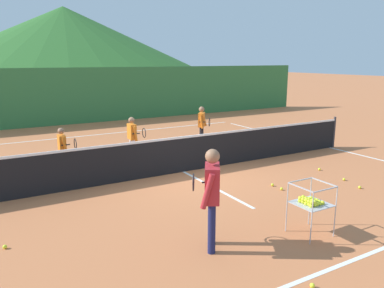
% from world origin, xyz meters
% --- Properties ---
extents(ground_plane, '(120.00, 120.00, 0.00)m').
position_xyz_m(ground_plane, '(0.00, 0.00, 0.00)').
color(ground_plane, '#C67042').
extents(line_baseline_near, '(11.40, 0.08, 0.01)m').
position_xyz_m(line_baseline_near, '(0.00, -5.30, 0.00)').
color(line_baseline_near, white).
rests_on(line_baseline_near, ground).
extents(line_baseline_far, '(11.40, 0.08, 0.01)m').
position_xyz_m(line_baseline_far, '(0.00, 6.21, 0.00)').
color(line_baseline_far, white).
rests_on(line_baseline_far, ground).
extents(line_sideline_east, '(0.08, 11.50, 0.01)m').
position_xyz_m(line_sideline_east, '(5.70, 0.00, 0.00)').
color(line_sideline_east, white).
rests_on(line_sideline_east, ground).
extents(line_service_center, '(0.08, 5.96, 0.01)m').
position_xyz_m(line_service_center, '(0.00, 0.00, 0.00)').
color(line_service_center, white).
rests_on(line_service_center, ground).
extents(tennis_net, '(11.79, 0.08, 1.05)m').
position_xyz_m(tennis_net, '(0.00, 0.00, 0.50)').
color(tennis_net, '#333338').
rests_on(tennis_net, ground).
extents(instructor, '(0.54, 0.81, 1.63)m').
position_xyz_m(instructor, '(-1.64, -3.90, 0.98)').
color(instructor, '#191E4C').
rests_on(instructor, ground).
extents(student_0, '(0.40, 0.60, 1.22)m').
position_xyz_m(student_0, '(-2.79, 1.48, 0.73)').
color(student_0, navy).
rests_on(student_0, ground).
extents(student_1, '(0.41, 0.64, 1.30)m').
position_xyz_m(student_1, '(-0.72, 1.81, 0.78)').
color(student_1, silver).
rests_on(student_1, ground).
extents(student_2, '(0.49, 0.72, 1.37)m').
position_xyz_m(student_2, '(2.06, 2.43, 0.82)').
color(student_2, black).
rests_on(student_2, ground).
extents(ball_cart, '(0.58, 0.58, 0.90)m').
position_xyz_m(ball_cart, '(0.09, -4.33, 0.59)').
color(ball_cart, '#B7B7BC').
rests_on(ball_cart, ground).
extents(tennis_ball_0, '(0.07, 0.07, 0.07)m').
position_xyz_m(tennis_ball_0, '(3.26, -1.74, 0.03)').
color(tennis_ball_0, yellow).
rests_on(tennis_ball_0, ground).
extents(tennis_ball_1, '(0.07, 0.07, 0.07)m').
position_xyz_m(tennis_ball_1, '(2.91, -3.25, 0.03)').
color(tennis_ball_1, yellow).
rests_on(tennis_ball_1, ground).
extents(tennis_ball_2, '(0.07, 0.07, 0.07)m').
position_xyz_m(tennis_ball_2, '(1.25, -2.42, 0.03)').
color(tennis_ball_2, yellow).
rests_on(tennis_ball_2, ground).
extents(tennis_ball_4, '(0.07, 0.07, 0.07)m').
position_xyz_m(tennis_ball_4, '(-1.07, -5.49, 0.03)').
color(tennis_ball_4, yellow).
rests_on(tennis_ball_4, ground).
extents(tennis_ball_5, '(0.07, 0.07, 0.07)m').
position_xyz_m(tennis_ball_5, '(1.26, -2.10, 0.03)').
color(tennis_ball_5, yellow).
rests_on(tennis_ball_5, ground).
extents(tennis_ball_7, '(0.07, 0.07, 0.07)m').
position_xyz_m(tennis_ball_7, '(3.09, -2.67, 0.03)').
color(tennis_ball_7, yellow).
rests_on(tennis_ball_7, ground).
extents(tennis_ball_8, '(0.07, 0.07, 0.07)m').
position_xyz_m(tennis_ball_8, '(-4.50, -2.29, 0.03)').
color(tennis_ball_8, yellow).
rests_on(tennis_ball_8, ground).
extents(windscreen_fence, '(25.07, 0.08, 2.59)m').
position_xyz_m(windscreen_fence, '(0.00, 9.29, 1.29)').
color(windscreen_fence, '#33753D').
rests_on(windscreen_fence, ground).
extents(hill_1, '(51.90, 51.90, 11.81)m').
position_xyz_m(hill_1, '(10.24, 61.53, 5.91)').
color(hill_1, '#2D6628').
rests_on(hill_1, ground).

